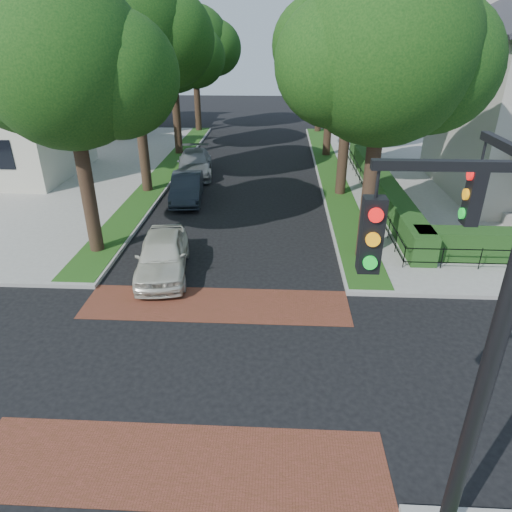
# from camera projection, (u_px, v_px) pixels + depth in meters

# --- Properties ---
(ground) EXTENTS (120.00, 120.00, 0.00)m
(ground) POSITION_uv_depth(u_px,v_px,m) (201.00, 366.00, 12.65)
(ground) COLOR black
(ground) RESTS_ON ground
(crosswalk_far) EXTENTS (9.00, 2.20, 0.01)m
(crosswalk_far) POSITION_uv_depth(u_px,v_px,m) (216.00, 304.00, 15.52)
(crosswalk_far) COLOR brown
(crosswalk_far) RESTS_ON ground
(crosswalk_near) EXTENTS (9.00, 2.20, 0.01)m
(crosswalk_near) POSITION_uv_depth(u_px,v_px,m) (178.00, 464.00, 9.78)
(crosswalk_near) COLOR brown
(crosswalk_near) RESTS_ON ground
(grass_strip_ne) EXTENTS (1.60, 29.80, 0.02)m
(grass_strip_ne) POSITION_uv_depth(u_px,v_px,m) (331.00, 173.00, 29.45)
(grass_strip_ne) COLOR #2B4F16
(grass_strip_ne) RESTS_ON sidewalk_ne
(grass_strip_nw) EXTENTS (1.60, 29.80, 0.02)m
(grass_strip_nw) POSITION_uv_depth(u_px,v_px,m) (166.00, 171.00, 29.94)
(grass_strip_nw) COLOR #2B4F16
(grass_strip_nw) RESTS_ON sidewalk_nw
(tree_right_near) EXTENTS (7.75, 6.67, 10.66)m
(tree_right_near) POSITION_uv_depth(u_px,v_px,m) (387.00, 55.00, 15.51)
(tree_right_near) COLOR black
(tree_right_near) RESTS_ON sidewalk_ne
(tree_right_mid) EXTENTS (8.25, 7.09, 11.22)m
(tree_right_mid) POSITION_uv_depth(u_px,v_px,m) (354.00, 40.00, 22.53)
(tree_right_mid) COLOR black
(tree_right_mid) RESTS_ON sidewalk_ne
(tree_right_far) EXTENTS (7.25, 6.23, 9.74)m
(tree_right_far) POSITION_uv_depth(u_px,v_px,m) (334.00, 55.00, 31.05)
(tree_right_far) COLOR black
(tree_right_far) RESTS_ON sidewalk_ne
(tree_right_back) EXTENTS (7.50, 6.45, 10.20)m
(tree_right_back) POSITION_uv_depth(u_px,v_px,m) (323.00, 46.00, 38.96)
(tree_right_back) COLOR black
(tree_right_back) RESTS_ON sidewalk_ne
(tree_left_near) EXTENTS (7.50, 6.45, 10.20)m
(tree_left_near) POSITION_uv_depth(u_px,v_px,m) (72.00, 66.00, 16.17)
(tree_left_near) COLOR black
(tree_left_near) RESTS_ON sidewalk_nw
(tree_left_mid) EXTENTS (8.00, 6.88, 11.48)m
(tree_left_mid) POSITION_uv_depth(u_px,v_px,m) (134.00, 32.00, 22.87)
(tree_left_mid) COLOR black
(tree_left_mid) RESTS_ON sidewalk_nw
(tree_left_far) EXTENTS (7.00, 6.02, 9.86)m
(tree_left_far) POSITION_uv_depth(u_px,v_px,m) (174.00, 52.00, 31.45)
(tree_left_far) COLOR black
(tree_left_far) RESTS_ON sidewalk_nw
(tree_left_back) EXTENTS (7.75, 6.66, 10.44)m
(tree_left_back) POSITION_uv_depth(u_px,v_px,m) (196.00, 44.00, 39.41)
(tree_left_back) COLOR black
(tree_left_back) RESTS_ON sidewalk_nw
(hedge_main_road) EXTENTS (1.00, 18.00, 1.20)m
(hedge_main_road) POSITION_uv_depth(u_px,v_px,m) (380.00, 183.00, 25.41)
(hedge_main_road) COLOR #204217
(hedge_main_road) RESTS_ON sidewalk_ne
(fence_main_road) EXTENTS (0.06, 18.00, 0.90)m
(fence_main_road) POSITION_uv_depth(u_px,v_px,m) (366.00, 186.00, 25.51)
(fence_main_road) COLOR black
(fence_main_road) RESTS_ON sidewalk_ne
(house_left_far) EXTENTS (10.00, 9.00, 10.14)m
(house_left_far) POSITION_uv_depth(u_px,v_px,m) (80.00, 74.00, 39.80)
(house_left_far) COLOR #B6B0A3
(house_left_far) RESTS_ON sidewalk_nw
(traffic_signal) EXTENTS (2.17, 2.00, 8.00)m
(traffic_signal) POSITION_uv_depth(u_px,v_px,m) (479.00, 320.00, 6.39)
(traffic_signal) COLOR black
(traffic_signal) RESTS_ON sidewalk_se
(parked_car_front) EXTENTS (2.47, 4.80, 1.56)m
(parked_car_front) POSITION_uv_depth(u_px,v_px,m) (162.00, 255.00, 17.21)
(parked_car_front) COLOR beige
(parked_car_front) RESTS_ON ground
(parked_car_middle) EXTENTS (2.03, 4.62, 1.47)m
(parked_car_middle) POSITION_uv_depth(u_px,v_px,m) (187.00, 188.00, 24.77)
(parked_car_middle) COLOR black
(parked_car_middle) RESTS_ON ground
(parked_car_rear) EXTENTS (2.86, 5.52, 1.53)m
(parked_car_rear) POSITION_uv_depth(u_px,v_px,m) (195.00, 163.00, 29.28)
(parked_car_rear) COLOR gray
(parked_car_rear) RESTS_ON ground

